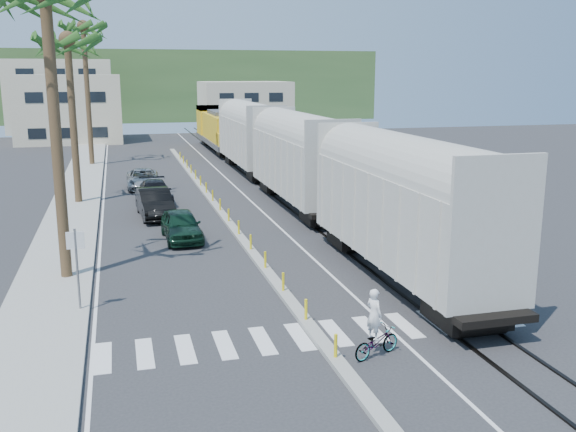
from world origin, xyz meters
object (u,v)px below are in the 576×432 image
object	(u,v)px
street_sign	(77,258)
car_lead	(181,225)
car_second	(155,203)
cyclist	(376,336)

from	to	relation	value
street_sign	car_lead	size ratio (longest dim) A/B	0.67
car_second	cyclist	distance (m)	21.35
car_lead	cyclist	xyz separation A→B (m)	(4.12, -15.11, -0.10)
car_lead	street_sign	bearing A→B (deg)	-117.96
street_sign	car_second	xyz separation A→B (m)	(3.48, 14.78, -1.15)
street_sign	cyclist	distance (m)	10.51
car_second	cyclist	world-z (taller)	cyclist
street_sign	car_second	distance (m)	15.23
cyclist	car_second	bearing A→B (deg)	-8.24
street_sign	car_second	world-z (taller)	street_sign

